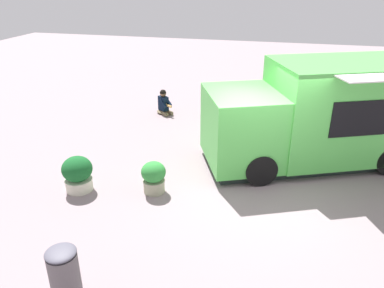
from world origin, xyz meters
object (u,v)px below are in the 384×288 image
(planter_flowering_far, at_px, (154,177))
(planter_flowering_side, at_px, (212,100))
(food_truck, at_px, (323,116))
(trash_bin, at_px, (64,274))
(planter_flowering_near, at_px, (78,173))
(person_customer, at_px, (164,104))

(planter_flowering_far, xyz_separation_m, planter_flowering_side, (0.19, 5.64, 0.02))
(planter_flowering_far, height_order, planter_flowering_side, planter_flowering_side)
(food_truck, distance_m, trash_bin, 6.95)
(planter_flowering_near, bearing_deg, person_customer, 86.65)
(planter_flowering_far, height_order, trash_bin, trash_bin)
(planter_flowering_side, bearing_deg, food_truck, -42.28)
(person_customer, bearing_deg, food_truck, -26.25)
(planter_flowering_near, bearing_deg, planter_flowering_far, 11.06)
(person_customer, height_order, planter_flowering_far, person_customer)
(food_truck, distance_m, planter_flowering_near, 6.08)
(planter_flowering_near, distance_m, planter_flowering_side, 6.25)
(planter_flowering_near, xyz_separation_m, planter_flowering_far, (1.68, 0.33, -0.03))
(food_truck, bearing_deg, planter_flowering_side, 137.72)
(person_customer, bearing_deg, planter_flowering_side, 23.14)
(food_truck, height_order, planter_flowering_side, food_truck)
(food_truck, xyz_separation_m, planter_flowering_side, (-3.45, 3.14, -0.83))
(planter_flowering_side, xyz_separation_m, trash_bin, (-0.46, -8.83, 0.06))
(person_customer, relative_size, planter_flowering_far, 1.15)
(food_truck, xyz_separation_m, person_customer, (-5.01, 2.47, -0.89))
(planter_flowering_near, bearing_deg, food_truck, 28.04)
(planter_flowering_far, bearing_deg, trash_bin, -94.81)
(planter_flowering_side, bearing_deg, trash_bin, -92.98)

